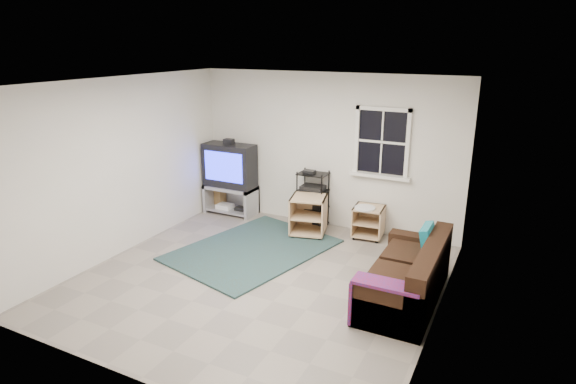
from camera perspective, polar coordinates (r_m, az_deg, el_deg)
The scene contains 8 objects.
room at distance 7.77m, azimuth 11.03°, elevation 5.30°, with size 4.60×4.62×4.60m.
tv_unit at distance 8.85m, azimuth -6.86°, elevation 2.26°, with size 0.95×0.48×1.40m.
av_rack at distance 8.25m, azimuth 2.94°, elevation -1.25°, with size 0.49×0.36×0.98m.
side_table_left at distance 7.94m, azimuth 2.49°, elevation -2.58°, with size 0.68×0.68×0.66m.
side_table_right at distance 7.94m, azimuth 9.53°, elevation -3.20°, with size 0.51×0.52×0.54m.
sofa at distance 6.17m, azimuth 13.99°, elevation -9.87°, with size 0.81×1.82×0.83m.
shag_rug at distance 7.45m, azimuth -4.19°, elevation -6.82°, with size 1.74×2.39×0.03m, color black.
paper_bag at distance 9.30m, azimuth -8.23°, elevation -0.80°, with size 0.26×0.17×0.37m, color olive.
Camera 1 is at (2.97, -5.07, 3.07)m, focal length 30.00 mm.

